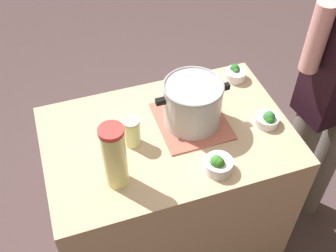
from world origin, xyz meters
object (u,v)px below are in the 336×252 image
Objects in this scene: broccoli_bowl_front at (235,74)px; broccoli_bowl_back at (268,119)px; lemonade_pitcher at (115,157)px; mason_jar at (132,131)px; cooking_pot at (193,103)px; person_cook at (334,101)px; broccoli_bowl_center at (218,164)px.

broccoli_bowl_front is 0.33m from broccoli_bowl_back.
lemonade_pitcher is 0.22m from mason_jar.
lemonade_pitcher is at bearing -151.31° from cooking_pot.
person_cook is at bearing -5.76° from cooking_pot.
broccoli_bowl_center is at bearing -11.13° from lemonade_pitcher.
mason_jar is 0.63m from broccoli_bowl_front.
person_cook reaches higher than mason_jar.
person_cook is at bearing 7.42° from lemonade_pitcher.
broccoli_bowl_back is at bearing -90.10° from broccoli_bowl_front.
broccoli_bowl_back is at bearing -21.41° from cooking_pot.
lemonade_pitcher is 0.70m from broccoli_bowl_back.
mason_jar reaches higher than broccoli_bowl_front.
broccoli_bowl_back is (-0.00, -0.33, 0.00)m from broccoli_bowl_front.
broccoli_bowl_center is at bearing -162.68° from person_cook.
cooking_pot is 0.28m from mason_jar.
cooking_pot is at bearing 90.12° from broccoli_bowl_center.
cooking_pot is 0.43m from lemonade_pitcher.
broccoli_bowl_back is 0.06× the size of person_cook.
broccoli_bowl_center is at bearing -151.50° from broccoli_bowl_back.
lemonade_pitcher is 2.80× the size of broccoli_bowl_back.
cooking_pot is 0.34m from broccoli_bowl_back.
broccoli_bowl_front is 0.06× the size of person_cook.
broccoli_bowl_front is (0.30, 0.21, -0.08)m from cooking_pot.
mason_jar is 0.08× the size of person_cook.
cooking_pot is 0.19× the size of person_cook.
cooking_pot is at bearing 7.09° from mason_jar.
broccoli_bowl_front is at bearing 89.90° from broccoli_bowl_back.
cooking_pot is at bearing 174.24° from person_cook.
broccoli_bowl_front is at bearing 144.02° from person_cook.
lemonade_pitcher reaches higher than cooking_pot.
person_cook reaches higher than lemonade_pitcher.
lemonade_pitcher is 2.84× the size of broccoli_bowl_front.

